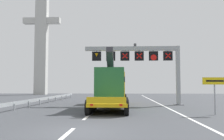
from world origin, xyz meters
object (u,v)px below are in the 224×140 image
(heavy_haul_truck_yellow, at_px, (112,87))
(bridge_pylon_distant, at_px, (42,33))
(overhead_lane_gantry, at_px, (142,58))
(exit_sign_yellow, at_px, (215,86))

(heavy_haul_truck_yellow, bearing_deg, bridge_pylon_distant, 119.03)
(heavy_haul_truck_yellow, relative_size, bridge_pylon_distant, 0.48)
(overhead_lane_gantry, bearing_deg, heavy_haul_truck_yellow, -143.71)
(heavy_haul_truck_yellow, relative_size, exit_sign_yellow, 5.26)
(overhead_lane_gantry, height_order, bridge_pylon_distant, bridge_pylon_distant)
(overhead_lane_gantry, distance_m, bridge_pylon_distant, 39.51)
(exit_sign_yellow, relative_size, bridge_pylon_distant, 0.09)
(exit_sign_yellow, height_order, bridge_pylon_distant, bridge_pylon_distant)
(exit_sign_yellow, distance_m, bridge_pylon_distant, 49.98)
(overhead_lane_gantry, xyz_separation_m, heavy_haul_truck_yellow, (-3.24, -2.38, -3.20))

